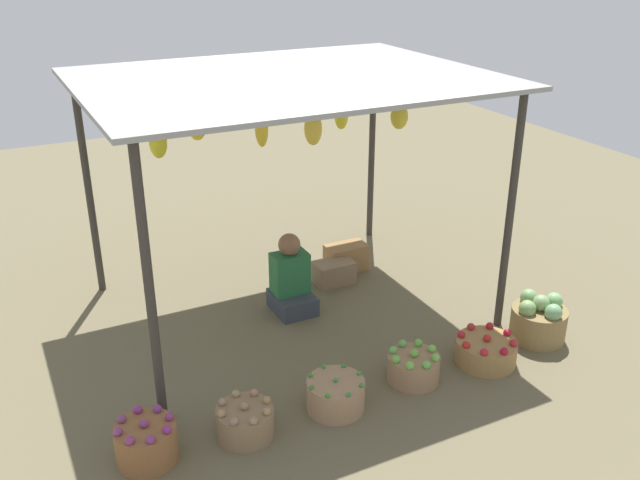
% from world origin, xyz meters
% --- Properties ---
extents(ground_plane, '(14.00, 14.00, 0.00)m').
position_xyz_m(ground_plane, '(0.00, 0.00, 0.00)').
color(ground_plane, brown).
extents(market_stall_structure, '(3.44, 2.65, 2.21)m').
position_xyz_m(market_stall_structure, '(-0.00, 0.00, 2.05)').
color(market_stall_structure, '#38332D').
rests_on(market_stall_structure, ground).
extents(vendor_person, '(0.36, 0.44, 0.78)m').
position_xyz_m(vendor_person, '(-0.02, -0.06, 0.30)').
color(vendor_person, '#343B44').
rests_on(vendor_person, ground).
extents(basket_purple_onions, '(0.42, 0.42, 0.34)m').
position_xyz_m(basket_purple_onions, '(-1.78, -1.53, 0.15)').
color(basket_purple_onions, brown).
rests_on(basket_purple_onions, ground).
extents(basket_potatoes, '(0.42, 0.42, 0.28)m').
position_xyz_m(basket_potatoes, '(-1.08, -1.59, 0.12)').
color(basket_potatoes, '#8A6E4D').
rests_on(basket_potatoes, ground).
extents(basket_green_chilies, '(0.44, 0.44, 0.27)m').
position_xyz_m(basket_green_chilies, '(-0.36, -1.61, 0.12)').
color(basket_green_chilies, '#A47F5B').
rests_on(basket_green_chilies, ground).
extents(basket_green_apples, '(0.42, 0.42, 0.28)m').
position_xyz_m(basket_green_apples, '(0.38, -1.56, 0.12)').
color(basket_green_apples, '#9B7654').
rests_on(basket_green_apples, ground).
extents(basket_red_apples, '(0.51, 0.51, 0.27)m').
position_xyz_m(basket_red_apples, '(1.06, -1.62, 0.11)').
color(basket_red_apples, '#9D7744').
rests_on(basket_red_apples, ground).
extents(basket_cabbages, '(0.49, 0.49, 0.43)m').
position_xyz_m(basket_cabbages, '(1.72, -1.53, 0.19)').
color(basket_cabbages, olive).
rests_on(basket_cabbages, ground).
extents(wooden_crate_near_vendor, '(0.43, 0.25, 0.29)m').
position_xyz_m(wooden_crate_near_vendor, '(0.86, 0.46, 0.14)').
color(wooden_crate_near_vendor, olive).
rests_on(wooden_crate_near_vendor, ground).
extents(wooden_crate_stacked_rear, '(0.40, 0.26, 0.23)m').
position_xyz_m(wooden_crate_stacked_rear, '(0.60, 0.25, 0.12)').
color(wooden_crate_stacked_rear, '#876B4E').
rests_on(wooden_crate_stacked_rear, ground).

